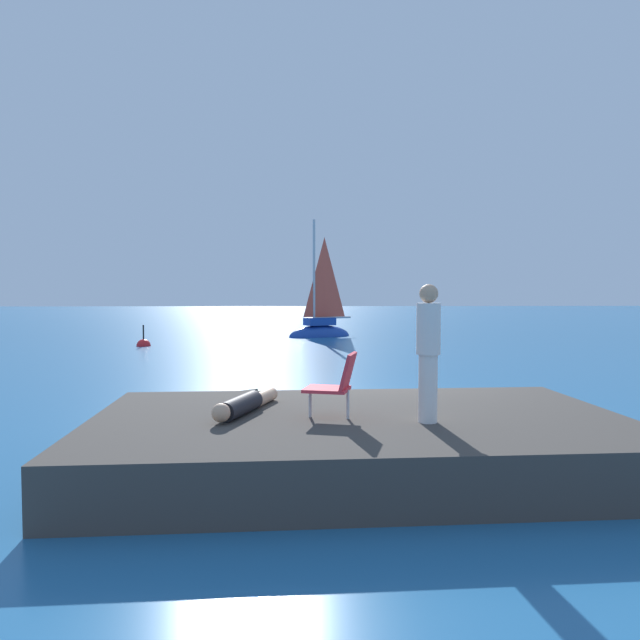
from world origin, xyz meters
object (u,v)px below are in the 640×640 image
Objects in this scene: sailboat_near at (320,330)px; marker_buoy at (144,346)px; beach_chair at (336,382)px; person_standing at (428,349)px; person_sunbather at (244,404)px.

marker_buoy is (-7.27, -4.74, -0.33)m from sailboat_near.
beach_chair is (-0.65, -21.73, 0.75)m from sailboat_near.
marker_buoy is (-6.62, 16.99, -1.08)m from beach_chair.
person_standing is 1.43× the size of marker_buoy.
sailboat_near is 7.76× the size of beach_chair.
beach_chair is at bearing 62.71° from sailboat_near.
sailboat_near is 5.48× the size of marker_buoy.
marker_buoy is (-7.68, 17.25, -1.50)m from person_standing.
sailboat_near is 21.75m from beach_chair.
sailboat_near is at bearing -177.11° from person_standing.
sailboat_near reaches higher than beach_chair.
sailboat_near reaches higher than person_sunbather.
person_sunbather is at bearing -1.64° from beach_chair.
person_sunbather is 1.05× the size of person_standing.
sailboat_near is 8.69m from marker_buoy.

